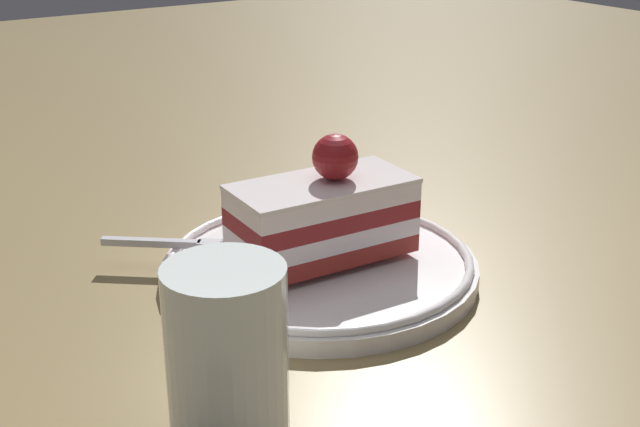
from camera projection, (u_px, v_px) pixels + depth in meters
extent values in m
plane|color=olive|center=(290.00, 271.00, 0.60)|extent=(2.40, 2.40, 0.00)
cylinder|color=white|center=(320.00, 269.00, 0.59)|extent=(0.22, 0.22, 0.01)
torus|color=white|center=(320.00, 258.00, 0.59)|extent=(0.21, 0.21, 0.01)
cube|color=maroon|center=(322.00, 246.00, 0.58)|extent=(0.12, 0.06, 0.01)
cube|color=white|center=(322.00, 229.00, 0.58)|extent=(0.12, 0.06, 0.01)
cube|color=maroon|center=(322.00, 212.00, 0.57)|extent=(0.12, 0.06, 0.01)
cube|color=white|center=(322.00, 195.00, 0.57)|extent=(0.12, 0.06, 0.01)
cube|color=white|center=(322.00, 184.00, 0.57)|extent=(0.12, 0.06, 0.00)
sphere|color=maroon|center=(335.00, 157.00, 0.56)|extent=(0.03, 0.03, 0.03)
cube|color=silver|center=(151.00, 243.00, 0.60)|extent=(0.06, 0.05, 0.00)
cube|color=silver|center=(209.00, 245.00, 0.59)|extent=(0.02, 0.02, 0.00)
cube|color=silver|center=(237.00, 249.00, 0.59)|extent=(0.02, 0.02, 0.00)
cube|color=silver|center=(238.00, 247.00, 0.59)|extent=(0.02, 0.02, 0.00)
cube|color=silver|center=(239.00, 245.00, 0.59)|extent=(0.02, 0.02, 0.00)
cube|color=silver|center=(240.00, 243.00, 0.60)|extent=(0.02, 0.02, 0.00)
cylinder|color=white|center=(227.00, 350.00, 0.42)|extent=(0.06, 0.06, 0.09)
cylinder|color=#B7232D|center=(228.00, 373.00, 0.42)|extent=(0.05, 0.05, 0.06)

